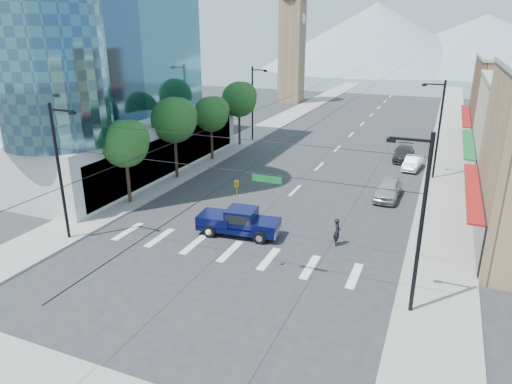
% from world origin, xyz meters
% --- Properties ---
extents(ground, '(160.00, 160.00, 0.00)m').
position_xyz_m(ground, '(0.00, 0.00, 0.00)').
color(ground, '#28282B').
rests_on(ground, ground).
extents(sidewalk_left, '(4.00, 120.00, 0.15)m').
position_xyz_m(sidewalk_left, '(-12.00, 40.00, 0.07)').
color(sidewalk_left, gray).
rests_on(sidewalk_left, ground).
extents(sidewalk_right, '(4.00, 120.00, 0.15)m').
position_xyz_m(sidewalk_right, '(12.00, 40.00, 0.07)').
color(sidewalk_right, gray).
rests_on(sidewalk_right, ground).
extents(office_tower, '(29.50, 27.00, 30.00)m').
position_xyz_m(office_tower, '(-26.26, 13.85, 14.45)').
color(office_tower, '#B7B7B2').
rests_on(office_tower, ground).
extents(clock_tower, '(4.80, 4.80, 20.40)m').
position_xyz_m(clock_tower, '(-16.50, 62.00, 10.64)').
color(clock_tower, '#8C6B4C').
rests_on(clock_tower, ground).
extents(mountain_left, '(80.00, 80.00, 22.00)m').
position_xyz_m(mountain_left, '(-15.00, 150.00, 11.00)').
color(mountain_left, gray).
rests_on(mountain_left, ground).
extents(mountain_right, '(90.00, 90.00, 18.00)m').
position_xyz_m(mountain_right, '(20.00, 160.00, 9.00)').
color(mountain_right, gray).
rests_on(mountain_right, ground).
extents(tree_near, '(3.65, 3.64, 6.71)m').
position_xyz_m(tree_near, '(-11.07, 6.10, 4.99)').
color(tree_near, black).
rests_on(tree_near, ground).
extents(tree_midnear, '(4.09, 4.09, 7.52)m').
position_xyz_m(tree_midnear, '(-11.07, 13.10, 5.59)').
color(tree_midnear, black).
rests_on(tree_midnear, ground).
extents(tree_midfar, '(3.65, 3.64, 6.71)m').
position_xyz_m(tree_midfar, '(-11.07, 20.10, 4.99)').
color(tree_midfar, black).
rests_on(tree_midfar, ground).
extents(tree_far, '(4.09, 4.09, 7.52)m').
position_xyz_m(tree_far, '(-11.07, 27.10, 5.59)').
color(tree_far, black).
rests_on(tree_far, ground).
extents(signal_rig, '(21.80, 0.20, 9.00)m').
position_xyz_m(signal_rig, '(0.19, -1.00, 4.64)').
color(signal_rig, black).
rests_on(signal_rig, ground).
extents(lamp_pole_nw, '(2.00, 0.25, 9.00)m').
position_xyz_m(lamp_pole_nw, '(-10.67, 30.00, 4.94)').
color(lamp_pole_nw, black).
rests_on(lamp_pole_nw, ground).
extents(lamp_pole_ne, '(2.00, 0.25, 9.00)m').
position_xyz_m(lamp_pole_ne, '(10.67, 22.00, 4.94)').
color(lamp_pole_ne, black).
rests_on(lamp_pole_ne, ground).
extents(pickup_truck, '(5.77, 2.63, 1.89)m').
position_xyz_m(pickup_truck, '(-0.76, 4.00, 0.99)').
color(pickup_truck, '#070A35').
rests_on(pickup_truck, ground).
extents(pedestrian, '(0.60, 0.76, 1.84)m').
position_xyz_m(pedestrian, '(5.73, 5.00, 0.92)').
color(pedestrian, black).
rests_on(pedestrian, ground).
extents(parked_car_near, '(2.03, 4.77, 1.61)m').
position_xyz_m(parked_car_near, '(7.60, 15.08, 0.80)').
color(parked_car_near, '#A9A9AD').
rests_on(parked_car_near, ground).
extents(parked_car_mid, '(1.80, 4.14, 1.33)m').
position_xyz_m(parked_car_mid, '(8.77, 24.57, 0.66)').
color(parked_car_mid, white).
rests_on(parked_car_mid, ground).
extents(parked_car_far, '(2.17, 5.03, 1.44)m').
position_xyz_m(parked_car_far, '(7.60, 27.82, 0.72)').
color(parked_car_far, '#2A2B2D').
rests_on(parked_car_far, ground).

